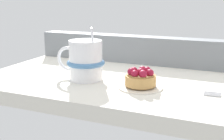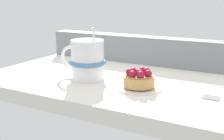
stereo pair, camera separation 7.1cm
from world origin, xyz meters
TOP-DOWN VIEW (x-y plane):
  - ground_plane at (0.00, 0.00)cm, footprint 75.92×42.54cm
  - window_rail_back at (0.00, 18.38)cm, footprint 74.40×5.78cm
  - dessert_plate at (4.84, -6.77)cm, footprint 10.35×10.35cm
  - raspberry_tart at (4.83, -6.79)cm, footprint 7.09×7.09cm
  - coffee_mug at (-10.12, -5.52)cm, footprint 13.06×9.49cm

SIDE VIEW (x-z plane):
  - ground_plane at x=0.00cm, z-range -3.47..0.00cm
  - dessert_plate at x=4.84cm, z-range -0.02..0.64cm
  - raspberry_tart at x=4.83cm, z-range 0.35..4.48cm
  - window_rail_back at x=0.00cm, z-range 0.00..8.36cm
  - coffee_mug at x=-10.12cm, z-range -1.67..11.50cm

